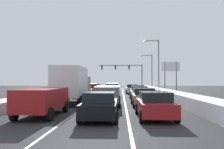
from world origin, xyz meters
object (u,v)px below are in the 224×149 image
Objects in this scene: sedan_maroon_right_lane_fourth at (138,90)px; suv_navy_center_lane_fifth at (112,87)px; sedan_red_right_lane_nearest at (155,105)px; street_lamp_right_mid at (150,69)px; sedan_white_left_lane_fifth at (96,88)px; sedan_white_right_lane_fifth at (132,89)px; box_truck_left_lane_second at (72,83)px; sedan_green_right_lane_third at (139,93)px; street_lamp_right_near at (157,62)px; sedan_black_center_lane_nearest at (100,105)px; suv_maroon_left_lane_fourth at (90,88)px; roadside_sign_right at (171,70)px; traffic_light_gantry at (127,70)px; sedan_green_left_lane_third at (84,91)px; suv_gray_center_lane_second at (108,94)px; sedan_charcoal_center_lane_third at (108,93)px; suv_red_left_lane_nearest at (43,99)px; sedan_silver_center_lane_fourth at (110,90)px; sedan_tan_right_lane_second at (143,97)px.

suv_navy_center_lane_fifth is at bearing 119.98° from sedan_maroon_right_lane_fourth.
sedan_red_right_lane_nearest is 35.64m from street_lamp_right_mid.
street_lamp_right_mid reaches higher than sedan_white_left_lane_fifth.
sedan_white_right_lane_fifth is 0.62× the size of box_truck_left_lane_second.
street_lamp_right_near is (4.11, 13.06, 4.62)m from sedan_green_right_lane_third.
suv_maroon_left_lane_fourth is at bearing 99.31° from sedan_black_center_lane_nearest.
roadside_sign_right is at bearing 17.99° from suv_maroon_left_lane_fourth.
sedan_black_center_lane_nearest is 0.41× the size of traffic_light_gantry.
sedan_green_right_lane_third is at bearing -114.95° from roadside_sign_right.
street_lamp_right_mid is at bearing 53.75° from suv_navy_center_lane_fifth.
box_truck_left_lane_second is at bearing -87.61° from sedan_green_left_lane_third.
box_truck_left_lane_second reaches higher than sedan_green_left_lane_third.
suv_maroon_left_lane_fourth is at bearing 103.25° from suv_gray_center_lane_second.
box_truck_left_lane_second is 0.79× the size of street_lamp_right_near.
suv_maroon_left_lane_fourth reaches higher than sedan_white_right_lane_fifth.
roadside_sign_right is (13.65, 10.73, 3.25)m from sedan_green_left_lane_third.
sedan_red_right_lane_nearest is at bearing -74.24° from sedan_charcoal_center_lane_third.
sedan_red_right_lane_nearest is 1.00× the size of sedan_green_right_lane_third.
roadside_sign_right is at bearing 65.05° from sedan_green_right_lane_third.
sedan_black_center_lane_nearest is 3.68m from suv_red_left_lane_nearest.
sedan_green_left_lane_third is 0.41× the size of traffic_light_gantry.
box_truck_left_lane_second is 1.47× the size of suv_maroon_left_lane_fourth.
street_lamp_right_near reaches higher than box_truck_left_lane_second.
traffic_light_gantry is 17.54m from roadside_sign_right.
suv_navy_center_lane_fifth is (-0.30, 18.37, 0.00)m from suv_gray_center_lane_second.
sedan_green_left_lane_third is (-3.36, 3.89, 0.00)m from sedan_charcoal_center_lane_third.
traffic_light_gantry is at bearing 91.05° from sedan_green_right_lane_third.
suv_red_left_lane_nearest is at bearing -113.73° from street_lamp_right_near.
street_lamp_right_near is at bearing -91.17° from street_lamp_right_mid.
sedan_maroon_right_lane_fourth is 0.92× the size of suv_red_left_lane_nearest.
sedan_silver_center_lane_fourth is at bearing -90.36° from suv_navy_center_lane_fifth.
suv_red_left_lane_nearest is 0.63× the size of street_lamp_right_mid.
suv_maroon_left_lane_fourth reaches higher than sedan_tan_right_lane_second.
sedan_black_center_lane_nearest is (-3.09, -0.40, 0.00)m from sedan_red_right_lane_nearest.
street_lamp_right_mid is (10.83, 27.51, 2.76)m from box_truck_left_lane_second.
traffic_light_gantry reaches higher than sedan_tan_right_lane_second.
sedan_green_left_lane_third is at bearing -120.24° from street_lamp_right_mid.
suv_red_left_lane_nearest is at bearing -89.57° from sedan_green_left_lane_third.
sedan_charcoal_center_lane_third is at bearing -108.72° from street_lamp_right_mid.
sedan_white_right_lane_fifth is 24.69m from sedan_black_center_lane_nearest.
street_lamp_right_near reaches higher than sedan_white_right_lane_fifth.
sedan_white_right_lane_fifth is at bearing 94.57° from sedan_maroon_right_lane_fourth.
sedan_silver_center_lane_fourth is at bearing 89.66° from sedan_charcoal_center_lane_third.
street_lamp_right_mid is (11.06, 34.67, 3.64)m from suv_red_left_lane_nearest.
traffic_light_gantry is (2.87, 18.01, 3.72)m from suv_navy_center_lane_fifth.
sedan_black_center_lane_nearest is 8.78m from box_truck_left_lane_second.
sedan_red_right_lane_nearest is at bearing -90.46° from sedan_green_right_lane_third.
sedan_green_left_lane_third is at bearing 124.76° from sedan_tan_right_lane_second.
sedan_tan_right_lane_second is 0.62× the size of box_truck_left_lane_second.
sedan_red_right_lane_nearest and sedan_green_right_lane_third have the same top height.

